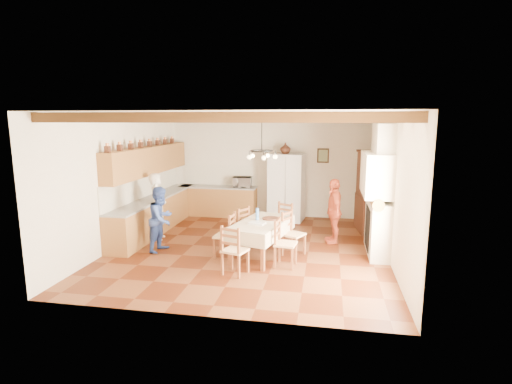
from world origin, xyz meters
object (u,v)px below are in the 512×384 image
hutch (368,192)px  microwave (242,182)px  chair_right_near (286,243)px  person_woman_blue (161,219)px  person_man (158,206)px  chair_left_near (224,235)px  refrigerator (287,187)px  dining_table (262,225)px  chair_right_far (294,234)px  chair_end_near (235,249)px  person_woman_red (334,211)px  chair_end_far (281,223)px  chair_left_far (238,227)px

hutch → microwave: bearing=156.9°
chair_right_near → person_woman_blue: size_ratio=0.66×
chair_right_near → microwave: microwave is taller
chair_right_near → person_man: 3.51m
chair_left_near → person_man: 2.18m
refrigerator → dining_table: bearing=-86.5°
refrigerator → chair_left_near: size_ratio=2.01×
chair_left_near → person_man: bearing=-113.4°
person_woman_blue → chair_right_far: bearing=-75.3°
person_man → chair_end_near: bearing=-142.6°
chair_right_far → person_woman_red: person_woman_red is taller
hutch → chair_end_far: bearing=-152.7°
chair_right_near → person_man: bearing=74.8°
hutch → chair_right_near: 3.49m
dining_table → chair_left_near: chair_left_near is taller
chair_end_far → chair_left_far: bearing=-125.6°
chair_end_near → chair_left_near: bearing=-45.6°
chair_end_near → chair_end_far: 2.14m
chair_end_near → person_man: size_ratio=0.59×
refrigerator → microwave: refrigerator is taller
chair_right_far → chair_end_far: 0.86m
chair_left_far → person_woman_red: person_woman_red is taller
chair_right_far → chair_end_near: 1.60m
person_woman_red → microwave: size_ratio=2.82×
refrigerator → person_man: bearing=-132.4°
chair_end_far → microwave: (-1.46, 2.44, 0.57)m
hutch → person_woman_blue: 5.25m
dining_table → chair_right_far: (0.66, 0.18, -0.19)m
chair_left_far → chair_end_near: bearing=37.4°
person_man → dining_table: bearing=-120.7°
hutch → dining_table: bearing=-142.1°
chair_end_far → person_man: 3.01m
chair_left_near → person_man: person_man is taller
refrigerator → person_woman_blue: bearing=-119.4°
chair_left_near → chair_right_near: bearing=80.3°
refrigerator → person_man: refrigerator is taller
chair_end_far → person_man: bearing=-149.9°
chair_left_far → person_woman_red: bearing=136.4°
microwave → refrigerator: bearing=-12.8°
dining_table → hutch: bearing=45.3°
chair_left_far → chair_right_far: size_ratio=1.00×
dining_table → chair_end_far: chair_end_far is taller
person_woman_red → microwave: (-2.66, 2.14, 0.28)m
hutch → person_woman_red: size_ratio=1.37×
chair_end_near → person_woman_red: 2.99m
person_woman_red → chair_left_near: bearing=-67.5°
chair_left_far → microwave: size_ratio=1.77×
refrigerator → hutch: hutch is taller
chair_end_near → person_man: bearing=-20.4°
chair_left_near → chair_end_far: size_ratio=1.00×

